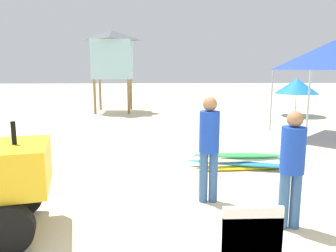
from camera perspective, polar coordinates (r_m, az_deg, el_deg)
name	(u,v)px	position (r m, az deg, el deg)	size (l,w,h in m)	color
stacked_plastic_chairs	(247,252)	(3.08, 13.29, -20.15)	(0.48, 0.48, 1.11)	white
surfboard_pile	(245,161)	(7.47, 12.91, -5.91)	(2.48, 0.84, 0.32)	yellow
lifeguard_near_left	(209,143)	(5.37, 7.02, -2.81)	(0.32, 0.32, 1.72)	#33598C
lifeguard_near_right	(292,163)	(4.77, 20.39, -5.85)	(0.32, 0.32, 1.62)	#33598C
lifeguard_tower	(113,54)	(16.48, -9.42, 11.93)	(1.98, 1.98, 3.86)	olive
beach_umbrella_left	(297,86)	(16.01, 21.09, 6.37)	(1.91, 1.91, 1.66)	beige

